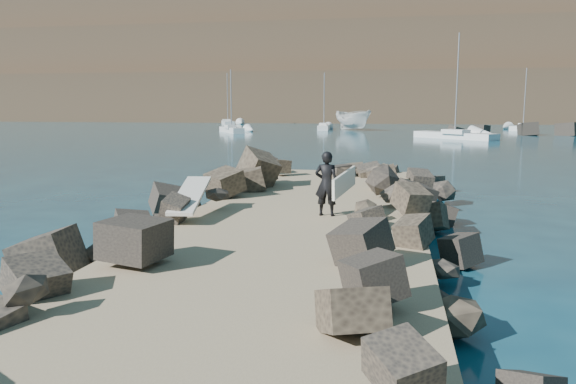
# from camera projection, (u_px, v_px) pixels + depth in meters

# --- Properties ---
(ground) EXTENTS (800.00, 800.00, 0.00)m
(ground) POSITION_uv_depth(u_px,v_px,m) (296.00, 247.00, 13.53)
(ground) COLOR #0F384C
(ground) RESTS_ON ground
(jetty) EXTENTS (6.00, 26.00, 0.60)m
(jetty) POSITION_uv_depth(u_px,v_px,m) (279.00, 257.00, 11.54)
(jetty) COLOR #8C7759
(jetty) RESTS_ON ground
(riprap_left) EXTENTS (2.60, 22.00, 1.00)m
(riprap_left) POSITION_uv_depth(u_px,v_px,m) (156.00, 236.00, 12.51)
(riprap_left) COLOR black
(riprap_left) RESTS_ON ground
(riprap_right) EXTENTS (2.60, 22.00, 1.00)m
(riprap_right) POSITION_uv_depth(u_px,v_px,m) (423.00, 248.00, 11.47)
(riprap_right) COLOR black
(riprap_right) RESTS_ON ground
(headland) EXTENTS (360.00, 140.00, 32.00)m
(headland) POSITION_uv_depth(u_px,v_px,m) (421.00, 61.00, 164.72)
(headland) COLOR #2D4919
(headland) RESTS_ON ground
(surfboard_resting) EXTENTS (1.00, 2.61, 0.08)m
(surfboard_resting) POSITION_uv_depth(u_px,v_px,m) (190.00, 199.00, 14.10)
(surfboard_resting) COLOR silver
(surfboard_resting) RESTS_ON riprap_left
(boat_imported) EXTENTS (6.51, 7.26, 2.75)m
(boat_imported) POSITION_uv_depth(u_px,v_px,m) (353.00, 120.00, 75.53)
(boat_imported) COLOR silver
(boat_imported) RESTS_ON ground
(surfer_with_board) EXTENTS (0.98, 2.02, 1.65)m
(surfer_with_board) POSITION_uv_depth(u_px,v_px,m) (329.00, 183.00, 14.17)
(surfer_with_board) COLOR black
(surfer_with_board) RESTS_ON jetty
(sailboat_b) EXTENTS (1.83, 6.52, 7.84)m
(sailboat_b) POSITION_uv_depth(u_px,v_px,m) (324.00, 127.00, 76.83)
(sailboat_b) COLOR silver
(sailboat_b) RESTS_ON ground
(sailboat_e) EXTENTS (4.24, 7.49, 8.90)m
(sailboat_e) POSITION_uv_depth(u_px,v_px,m) (228.00, 123.00, 96.37)
(sailboat_e) COLOR silver
(sailboat_e) RESTS_ON ground
(sailboat_a) EXTENTS (4.60, 6.19, 7.81)m
(sailboat_a) POSITION_uv_depth(u_px,v_px,m) (231.00, 130.00, 69.19)
(sailboat_a) COLOR silver
(sailboat_a) RESTS_ON ground
(sailboat_c) EXTENTS (7.97, 7.40, 10.57)m
(sailboat_c) POSITION_uv_depth(u_px,v_px,m) (455.00, 135.00, 56.61)
(sailboat_c) COLOR silver
(sailboat_c) RESTS_ON ground
(sailboat_d) EXTENTS (4.65, 6.86, 8.41)m
(sailboat_d) POSITION_uv_depth(u_px,v_px,m) (523.00, 128.00, 75.57)
(sailboat_d) COLOR silver
(sailboat_d) RESTS_ON ground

